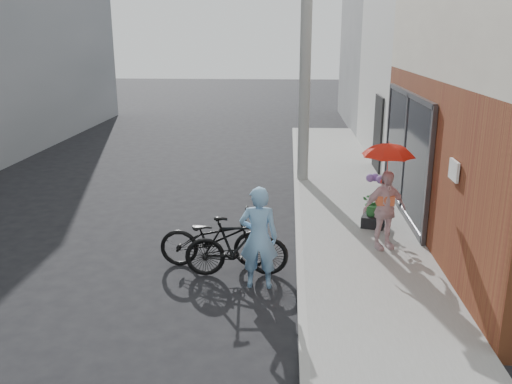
# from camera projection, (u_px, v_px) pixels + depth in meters

# --- Properties ---
(ground) EXTENTS (80.00, 80.00, 0.00)m
(ground) POSITION_uv_depth(u_px,v_px,m) (240.00, 283.00, 8.48)
(ground) COLOR black
(ground) RESTS_ON ground
(sidewalk) EXTENTS (2.20, 24.00, 0.12)m
(sidewalk) POSITION_uv_depth(u_px,v_px,m) (360.00, 237.00, 10.26)
(sidewalk) COLOR gray
(sidewalk) RESTS_ON ground
(curb) EXTENTS (0.12, 24.00, 0.12)m
(curb) POSITION_uv_depth(u_px,v_px,m) (299.00, 235.00, 10.32)
(curb) COLOR #9E9E99
(curb) RESTS_ON ground
(east_building_far) EXTENTS (8.00, 8.00, 7.00)m
(east_building_far) POSITION_uv_depth(u_px,v_px,m) (446.00, 40.00, 22.41)
(east_building_far) COLOR gray
(east_building_far) RESTS_ON ground
(utility_pole) EXTENTS (0.28, 0.28, 7.00)m
(utility_pole) POSITION_uv_depth(u_px,v_px,m) (306.00, 45.00, 13.18)
(utility_pole) COLOR #9E9E99
(utility_pole) RESTS_ON ground
(officer) EXTENTS (0.59, 0.39, 1.61)m
(officer) POSITION_uv_depth(u_px,v_px,m) (259.00, 238.00, 8.15)
(officer) COLOR #77A9D3
(officer) RESTS_ON ground
(bike_left) EXTENTS (1.87, 0.67, 0.98)m
(bike_left) POSITION_uv_depth(u_px,v_px,m) (216.00, 238.00, 8.98)
(bike_left) COLOR black
(bike_left) RESTS_ON ground
(bike_right) EXTENTS (1.69, 0.60, 1.00)m
(bike_right) POSITION_uv_depth(u_px,v_px,m) (237.00, 246.00, 8.62)
(bike_right) COLOR black
(bike_right) RESTS_ON ground
(kimono_woman) EXTENTS (0.89, 0.61, 1.40)m
(kimono_woman) POSITION_uv_depth(u_px,v_px,m) (384.00, 210.00, 9.38)
(kimono_woman) COLOR beige
(kimono_woman) RESTS_ON sidewalk
(parasol) EXTENTS (0.86, 0.86, 0.75)m
(parasol) POSITION_uv_depth(u_px,v_px,m) (389.00, 149.00, 9.08)
(parasol) COLOR red
(parasol) RESTS_ON kimono_woman
(planter) EXTENTS (0.52, 0.52, 0.22)m
(planter) POSITION_uv_depth(u_px,v_px,m) (373.00, 221.00, 10.61)
(planter) COLOR black
(planter) RESTS_ON sidewalk
(potted_plant) EXTENTS (0.48, 0.42, 0.53)m
(potted_plant) POSITION_uv_depth(u_px,v_px,m) (374.00, 203.00, 10.50)
(potted_plant) COLOR #296830
(potted_plant) RESTS_ON planter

